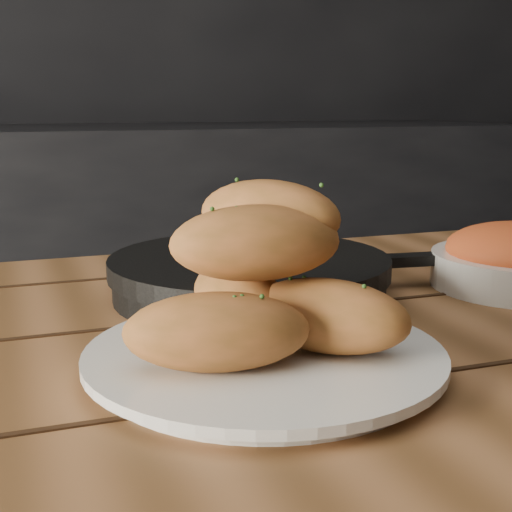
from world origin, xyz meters
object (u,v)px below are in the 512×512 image
Objects in this scene: table at (243,453)px; bread_rolls at (262,281)px; skillet at (251,275)px; plate at (264,359)px.

bread_rolls is at bearing -88.22° from table.
table is 3.52× the size of skillet.
skillet is at bearing 73.32° from plate.
bread_rolls reaches higher than table.
bread_rolls is 0.53× the size of skillet.
skillet is at bearing 68.19° from table.
table is 6.61× the size of bread_rolls.
skillet is (0.06, 0.22, 0.01)m from plate.
plate is 1.22× the size of bread_rolls.
plate is 0.65× the size of skillet.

